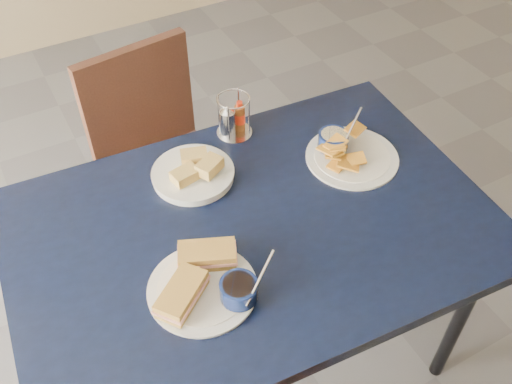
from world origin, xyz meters
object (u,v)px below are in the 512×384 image
dining_table (253,239)px  plantain_plate (344,151)px  chair_far (160,148)px  sandwich_plate (206,282)px  condiment_caddy (232,119)px  bread_basket (194,173)px

dining_table → plantain_plate: (0.36, 0.11, 0.08)m
chair_far → sandwich_plate: 0.86m
chair_far → condiment_caddy: bearing=-65.4°
dining_table → condiment_caddy: condiment_caddy is taller
dining_table → sandwich_plate: size_ratio=4.39×
dining_table → bread_basket: bread_basket is taller
sandwich_plate → chair_far: bearing=78.1°
chair_far → plantain_plate: 0.74m
plantain_plate → bread_basket: plantain_plate is taller
bread_basket → condiment_caddy: (0.19, 0.12, 0.04)m
sandwich_plate → plantain_plate: size_ratio=1.10×
dining_table → bread_basket: bearing=105.3°
plantain_plate → condiment_caddy: condiment_caddy is taller
sandwich_plate → condiment_caddy: size_ratio=2.21×
chair_far → plantain_plate: chair_far is taller
plantain_plate → chair_far: bearing=124.4°
dining_table → condiment_caddy: (0.12, 0.36, 0.12)m
condiment_caddy → dining_table: bearing=-108.7°
condiment_caddy → sandwich_plate: bearing=-123.3°
sandwich_plate → condiment_caddy: 0.58m
dining_table → sandwich_plate: sandwich_plate is taller
condiment_caddy → bread_basket: bearing=-146.8°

